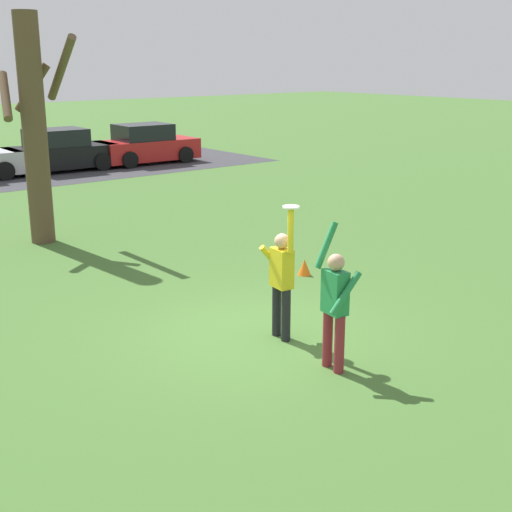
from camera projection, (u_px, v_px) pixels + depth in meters
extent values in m
plane|color=#426B2D|center=(258.00, 333.00, 10.98)|extent=(120.00, 120.00, 0.00)
cylinder|color=black|center=(277.00, 310.00, 10.80)|extent=(0.14, 0.14, 0.82)
cylinder|color=black|center=(286.00, 315.00, 10.59)|extent=(0.14, 0.14, 0.82)
cube|color=gold|center=(282.00, 268.00, 10.50)|extent=(0.27, 0.39, 0.60)
sphere|color=tan|center=(282.00, 241.00, 10.39)|extent=(0.23, 0.23, 0.23)
cylinder|color=gold|center=(274.00, 261.00, 10.67)|extent=(0.49, 0.15, 0.57)
cylinder|color=gold|center=(291.00, 230.00, 10.14)|extent=(0.09, 0.09, 0.66)
cylinder|color=maroon|center=(339.00, 344.00, 9.50)|extent=(0.14, 0.14, 0.82)
cylinder|color=maroon|center=(328.00, 338.00, 9.72)|extent=(0.14, 0.14, 0.82)
cube|color=#238447|center=(335.00, 292.00, 9.42)|extent=(0.27, 0.39, 0.60)
sphere|color=tan|center=(336.00, 262.00, 9.31)|extent=(0.23, 0.23, 0.23)
cylinder|color=#238447|center=(346.00, 293.00, 9.22)|extent=(0.49, 0.15, 0.57)
cylinder|color=#238447|center=(326.00, 245.00, 9.44)|extent=(0.36, 0.13, 0.64)
cylinder|color=white|center=(291.00, 207.00, 10.05)|extent=(0.24, 0.24, 0.02)
cylinder|color=black|center=(5.00, 171.00, 24.67)|extent=(0.67, 0.24, 0.66)
cube|color=black|center=(61.00, 156.00, 26.75)|extent=(4.15, 1.92, 0.80)
cube|color=black|center=(56.00, 138.00, 26.47)|extent=(2.15, 1.70, 0.64)
cylinder|color=black|center=(83.00, 157.00, 28.25)|extent=(0.67, 0.24, 0.66)
cylinder|color=black|center=(103.00, 162.00, 26.85)|extent=(0.67, 0.24, 0.66)
cylinder|color=black|center=(20.00, 162.00, 26.77)|extent=(0.67, 0.24, 0.66)
cylinder|color=black|center=(38.00, 168.00, 25.37)|extent=(0.67, 0.24, 0.66)
cube|color=red|center=(147.00, 150.00, 28.75)|extent=(4.15, 1.92, 0.80)
cube|color=black|center=(143.00, 132.00, 28.47)|extent=(2.15, 1.70, 0.64)
cylinder|color=black|center=(163.00, 150.00, 30.25)|extent=(0.67, 0.24, 0.66)
cylinder|color=black|center=(185.00, 155.00, 28.85)|extent=(0.67, 0.24, 0.66)
cylinder|color=black|center=(109.00, 155.00, 28.77)|extent=(0.67, 0.24, 0.66)
cylinder|color=black|center=(130.00, 160.00, 27.37)|extent=(0.67, 0.24, 0.66)
cylinder|color=brown|center=(34.00, 131.00, 15.78)|extent=(0.55, 0.55, 5.15)
cylinder|color=brown|center=(5.00, 96.00, 15.38)|extent=(0.56, 1.22, 1.06)
cylinder|color=brown|center=(32.00, 88.00, 15.86)|extent=(0.85, 0.56, 1.12)
cylinder|color=brown|center=(61.00, 68.00, 15.84)|extent=(0.26, 1.61, 1.48)
cone|color=orange|center=(304.00, 267.00, 13.90)|extent=(0.26, 0.26, 0.32)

